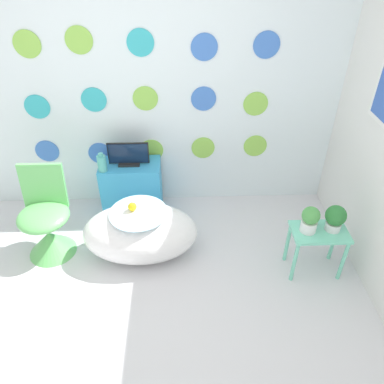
{
  "coord_description": "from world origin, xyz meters",
  "views": [
    {
      "loc": [
        0.3,
        -1.53,
        2.5
      ],
      "look_at": [
        0.38,
        0.87,
        0.75
      ],
      "focal_mm": 35.0,
      "sensor_mm": 36.0,
      "label": 1
    }
  ],
  "objects_px": {
    "potted_plant_right": "(335,218)",
    "chair": "(48,228)",
    "tv": "(128,155)",
    "potted_plant_left": "(310,219)",
    "vase": "(102,163)",
    "bathtub": "(140,233)"
  },
  "relations": [
    {
      "from": "potted_plant_right",
      "to": "chair",
      "type": "bearing_deg",
      "value": 173.17
    },
    {
      "from": "bathtub",
      "to": "vase",
      "type": "bearing_deg",
      "value": 124.28
    },
    {
      "from": "bathtub",
      "to": "potted_plant_left",
      "type": "height_order",
      "value": "potted_plant_left"
    },
    {
      "from": "chair",
      "to": "potted_plant_left",
      "type": "distance_m",
      "value": 2.27
    },
    {
      "from": "tv",
      "to": "potted_plant_right",
      "type": "relative_size",
      "value": 1.72
    },
    {
      "from": "vase",
      "to": "bathtub",
      "type": "bearing_deg",
      "value": -55.72
    },
    {
      "from": "bathtub",
      "to": "potted_plant_right",
      "type": "xyz_separation_m",
      "value": [
        1.6,
        -0.22,
        0.32
      ]
    },
    {
      "from": "vase",
      "to": "potted_plant_left",
      "type": "bearing_deg",
      "value": -23.7
    },
    {
      "from": "chair",
      "to": "potted_plant_right",
      "type": "height_order",
      "value": "chair"
    },
    {
      "from": "bathtub",
      "to": "potted_plant_left",
      "type": "relative_size",
      "value": 4.36
    },
    {
      "from": "vase",
      "to": "tv",
      "type": "bearing_deg",
      "value": 25.52
    },
    {
      "from": "chair",
      "to": "potted_plant_right",
      "type": "xyz_separation_m",
      "value": [
        2.44,
        -0.29,
        0.3
      ]
    },
    {
      "from": "chair",
      "to": "tv",
      "type": "bearing_deg",
      "value": 40.05
    },
    {
      "from": "chair",
      "to": "potted_plant_left",
      "type": "xyz_separation_m",
      "value": [
        2.23,
        -0.3,
        0.29
      ]
    },
    {
      "from": "chair",
      "to": "tv",
      "type": "height_order",
      "value": "chair"
    },
    {
      "from": "tv",
      "to": "vase",
      "type": "relative_size",
      "value": 2.08
    },
    {
      "from": "vase",
      "to": "potted_plant_right",
      "type": "relative_size",
      "value": 0.83
    },
    {
      "from": "potted_plant_left",
      "to": "chair",
      "type": "bearing_deg",
      "value": 172.31
    },
    {
      "from": "tv",
      "to": "vase",
      "type": "xyz_separation_m",
      "value": [
        -0.24,
        -0.11,
        -0.01
      ]
    },
    {
      "from": "tv",
      "to": "potted_plant_left",
      "type": "height_order",
      "value": "tv"
    },
    {
      "from": "bathtub",
      "to": "potted_plant_right",
      "type": "bearing_deg",
      "value": -7.9
    },
    {
      "from": "potted_plant_right",
      "to": "bathtub",
      "type": "bearing_deg",
      "value": 172.1
    }
  ]
}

